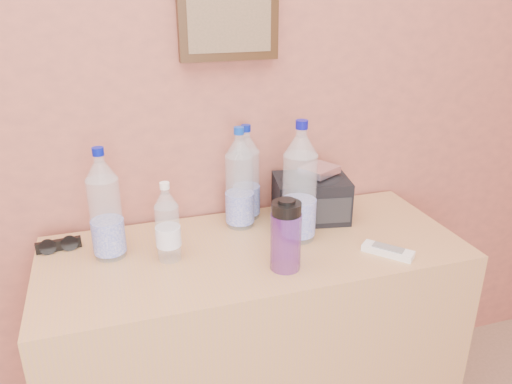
# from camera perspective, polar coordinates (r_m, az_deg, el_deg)

# --- Properties ---
(picture_frame) EXTENTS (0.30, 0.03, 0.25)m
(picture_frame) POSITION_cam_1_polar(r_m,az_deg,el_deg) (1.54, -3.15, 19.39)
(picture_frame) COLOR #382311
(picture_frame) RESTS_ON room_shell
(dresser) EXTENTS (1.23, 0.51, 0.77)m
(dresser) POSITION_cam_1_polar(r_m,az_deg,el_deg) (1.70, -0.14, -17.72)
(dresser) COLOR #A07651
(dresser) RESTS_ON ground
(pet_large_a) EXTENTS (0.09, 0.09, 0.32)m
(pet_large_a) POSITION_cam_1_polar(r_m,az_deg,el_deg) (1.43, -16.83, -1.98)
(pet_large_a) COLOR silver
(pet_large_a) RESTS_ON dresser
(pet_large_b) EXTENTS (0.08, 0.08, 0.31)m
(pet_large_b) POSITION_cam_1_polar(r_m,az_deg,el_deg) (1.61, -1.11, 1.68)
(pet_large_b) COLOR silver
(pet_large_b) RESTS_ON dresser
(pet_large_c) EXTENTS (0.09, 0.09, 0.32)m
(pet_large_c) POSITION_cam_1_polar(r_m,az_deg,el_deg) (1.55, -1.89, 0.98)
(pet_large_c) COLOR silver
(pet_large_c) RESTS_ON dresser
(pet_large_d) EXTENTS (0.10, 0.10, 0.37)m
(pet_large_d) POSITION_cam_1_polar(r_m,az_deg,el_deg) (1.47, 5.00, 0.40)
(pet_large_d) COLOR silver
(pet_large_d) RESTS_ON dresser
(pet_small) EXTENTS (0.07, 0.07, 0.23)m
(pet_small) POSITION_cam_1_polar(r_m,az_deg,el_deg) (1.39, -10.07, -3.87)
(pet_small) COLOR silver
(pet_small) RESTS_ON dresser
(nalgene_bottle) EXTENTS (0.08, 0.08, 0.20)m
(nalgene_bottle) POSITION_cam_1_polar(r_m,az_deg,el_deg) (1.33, 3.43, -4.93)
(nalgene_bottle) COLOR #5A227F
(nalgene_bottle) RESTS_ON dresser
(sunglasses) EXTENTS (0.13, 0.06, 0.03)m
(sunglasses) POSITION_cam_1_polar(r_m,az_deg,el_deg) (1.56, -21.62, -5.65)
(sunglasses) COLOR black
(sunglasses) RESTS_ON dresser
(ac_remote) EXTENTS (0.13, 0.14, 0.02)m
(ac_remote) POSITION_cam_1_polar(r_m,az_deg,el_deg) (1.49, 14.83, -6.55)
(ac_remote) COLOR white
(ac_remote) RESTS_ON dresser
(toiletry_bag) EXTENTS (0.26, 0.21, 0.16)m
(toiletry_bag) POSITION_cam_1_polar(r_m,az_deg,el_deg) (1.63, 6.29, -0.40)
(toiletry_bag) COLOR #26262A
(toiletry_bag) RESTS_ON dresser
(foil_packet) EXTENTS (0.14, 0.13, 0.02)m
(foil_packet) POSITION_cam_1_polar(r_m,az_deg,el_deg) (1.60, 7.26, 2.51)
(foil_packet) COLOR white
(foil_packet) RESTS_ON toiletry_bag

